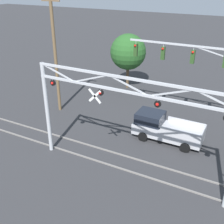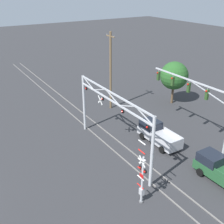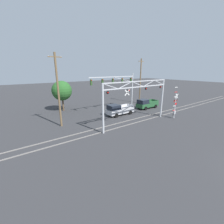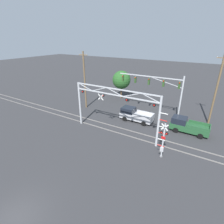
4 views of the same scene
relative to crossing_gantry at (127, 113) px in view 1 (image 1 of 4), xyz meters
The scene contains 7 objects.
rail_track_near 4.32m from the crossing_gantry, 87.56° to the left, with size 80.00×0.08×0.10m, color gray.
rail_track_far 4.64m from the crossing_gantry, 89.60° to the left, with size 80.00×0.08×0.10m, color gray.
crossing_gantry is the anchor object (origin of this frame).
traffic_signal_span 9.12m from the crossing_gantry, 65.86° to the left, with size 10.58×0.39×7.34m.
pickup_truck_lead 6.27m from the crossing_gantry, 81.85° to the left, with size 5.27×2.20×2.05m.
utility_pole_left 11.31m from the crossing_gantry, 148.95° to the left, with size 1.80×0.28×10.30m.
background_tree_beyond_span 15.62m from the crossing_gantry, 114.61° to the left, with size 3.87×3.87×6.02m.
Camera 1 is at (5.99, 1.51, 11.50)m, focal length 45.00 mm.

